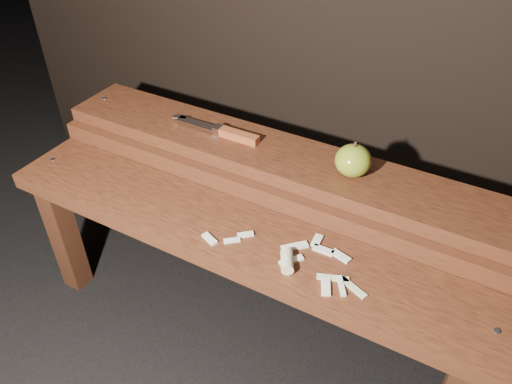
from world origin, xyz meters
The scene contains 6 objects.
ground centered at (0.00, 0.00, 0.00)m, with size 60.00×60.00×0.00m, color black.
bench_front_tier centered at (0.00, -0.06, 0.35)m, with size 1.20×0.20×0.42m.
bench_rear_tier centered at (0.00, 0.17, 0.41)m, with size 1.20×0.21×0.50m.
apple centered at (0.19, 0.17, 0.54)m, with size 0.08×0.08×0.09m.
knife centered at (-0.14, 0.17, 0.51)m, with size 0.26×0.03×0.02m.
apple_scraps centered at (0.17, -0.07, 0.43)m, with size 0.38×0.15×0.03m.
Camera 1 is at (0.45, -0.74, 1.18)m, focal length 35.00 mm.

